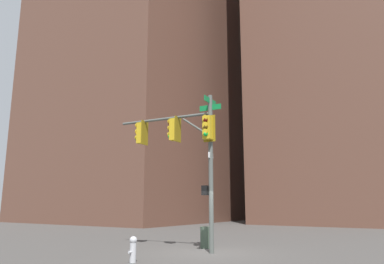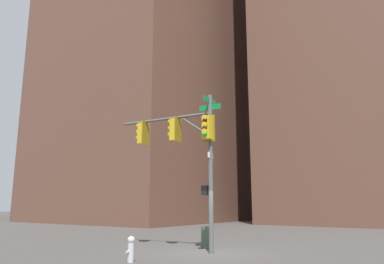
# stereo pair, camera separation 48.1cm
# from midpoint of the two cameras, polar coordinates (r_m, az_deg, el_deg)

# --- Properties ---
(ground_plane) EXTENTS (200.00, 200.00, 0.00)m
(ground_plane) POSITION_cam_midpoint_polar(r_m,az_deg,el_deg) (15.93, 3.30, -18.20)
(ground_plane) COLOR #423F3D
(signal_pole_assembly) EXTENTS (1.21, 5.21, 6.67)m
(signal_pole_assembly) POSITION_cam_midpoint_polar(r_m,az_deg,el_deg) (16.32, -0.32, -1.58)
(signal_pole_assembly) COLOR #4C514C
(signal_pole_assembly) RESTS_ON ground_plane
(fire_hydrant) EXTENTS (0.34, 0.26, 0.87)m
(fire_hydrant) POSITION_cam_midpoint_polar(r_m,az_deg,el_deg) (13.37, -8.42, -17.40)
(fire_hydrant) COLOR #B2B2B7
(fire_hydrant) RESTS_ON ground_plane
(litter_bin) EXTENTS (0.56, 0.56, 0.95)m
(litter_bin) POSITION_cam_midpoint_polar(r_m,az_deg,el_deg) (17.44, 3.22, -16.02)
(litter_bin) COLOR #384738
(litter_bin) RESTS_ON ground_plane
(building_brick_nearside) EXTENTS (22.53, 21.39, 55.99)m
(building_brick_nearside) POSITION_cam_midpoint_polar(r_m,az_deg,el_deg) (53.98, -6.43, 17.70)
(building_brick_nearside) COLOR brown
(building_brick_nearside) RESTS_ON ground_plane
(building_brick_midblock) EXTENTS (22.26, 15.37, 47.96)m
(building_brick_midblock) POSITION_cam_midpoint_polar(r_m,az_deg,el_deg) (51.20, 22.48, 15.17)
(building_brick_midblock) COLOR brown
(building_brick_midblock) RESTS_ON ground_plane
(building_glass_tower) EXTENTS (33.24, 25.57, 71.11)m
(building_glass_tower) POSITION_cam_midpoint_polar(r_m,az_deg,el_deg) (77.97, 5.75, 14.36)
(building_glass_tower) COLOR #9EC6C1
(building_glass_tower) RESTS_ON ground_plane
(building_brick_farside) EXTENTS (19.24, 14.59, 48.04)m
(building_brick_farside) POSITION_cam_midpoint_polar(r_m,az_deg,el_deg) (78.71, -6.01, 5.12)
(building_brick_farside) COLOR brown
(building_brick_farside) RESTS_ON ground_plane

